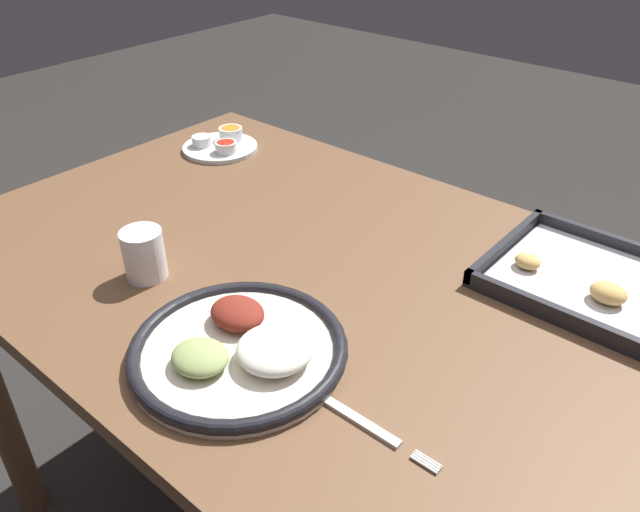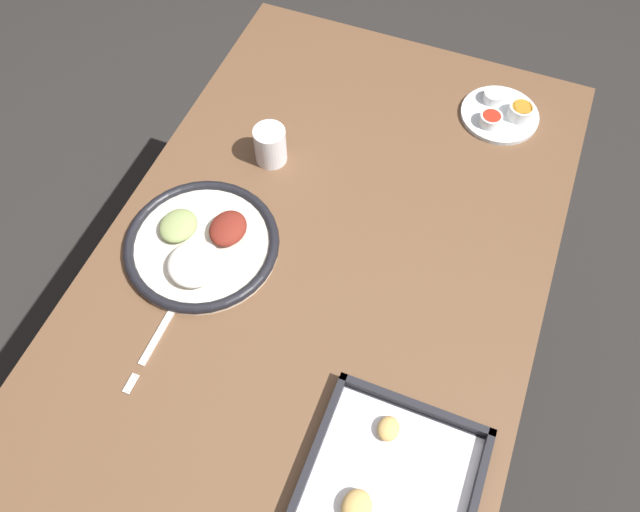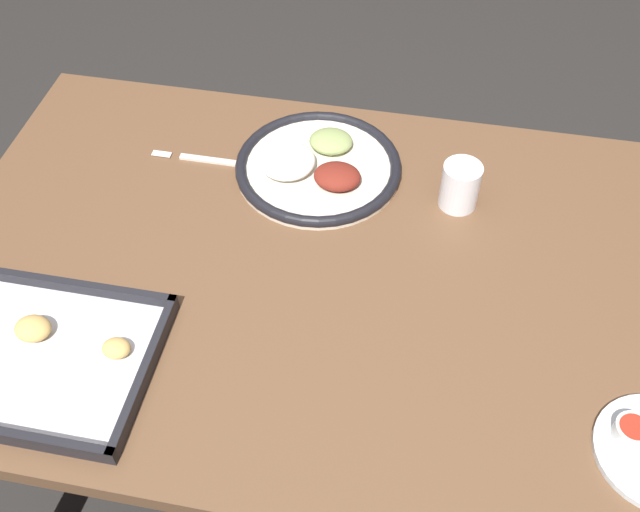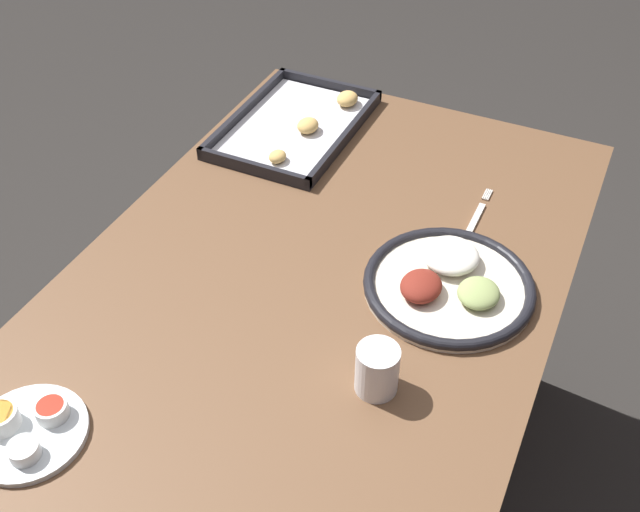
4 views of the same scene
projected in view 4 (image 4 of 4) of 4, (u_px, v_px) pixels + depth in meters
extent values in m
plane|color=#282623|center=(317.00, 503.00, 1.83)|extent=(8.00, 8.00, 0.00)
cube|color=brown|center=(315.00, 282.00, 1.32)|extent=(1.27, 0.82, 0.03)
cylinder|color=brown|center=(548.00, 287.00, 1.86)|extent=(0.06, 0.06, 0.74)
cylinder|color=brown|center=(289.00, 210.00, 2.09)|extent=(0.06, 0.06, 0.74)
cylinder|color=beige|center=(449.00, 287.00, 1.28)|extent=(0.29, 0.29, 0.01)
torus|color=black|center=(449.00, 285.00, 1.28)|extent=(0.29, 0.29, 0.02)
ellipsoid|color=white|center=(451.00, 256.00, 1.31)|extent=(0.10, 0.10, 0.03)
ellipsoid|color=maroon|center=(421.00, 286.00, 1.25)|extent=(0.08, 0.07, 0.03)
ellipsoid|color=#8C9E5B|center=(479.00, 293.00, 1.24)|extent=(0.08, 0.07, 0.03)
cube|color=silver|center=(472.00, 226.00, 1.41)|extent=(0.14, 0.01, 0.00)
cylinder|color=silver|center=(490.00, 195.00, 1.48)|extent=(0.04, 0.00, 0.00)
cylinder|color=silver|center=(488.00, 195.00, 1.48)|extent=(0.04, 0.00, 0.00)
cylinder|color=silver|center=(486.00, 194.00, 1.48)|extent=(0.04, 0.00, 0.00)
cylinder|color=silver|center=(485.00, 194.00, 1.48)|extent=(0.04, 0.00, 0.00)
cylinder|color=silver|center=(29.00, 433.00, 1.06)|extent=(0.17, 0.17, 0.01)
cylinder|color=silver|center=(24.00, 451.00, 1.02)|extent=(0.04, 0.04, 0.02)
cylinder|color=#593319|center=(22.00, 447.00, 1.02)|extent=(0.04, 0.04, 0.01)
cylinder|color=silver|center=(52.00, 410.00, 1.07)|extent=(0.05, 0.05, 0.02)
cylinder|color=#B22819|center=(50.00, 406.00, 1.07)|extent=(0.04, 0.04, 0.01)
cylinder|color=silver|center=(0.00, 418.00, 1.06)|extent=(0.05, 0.05, 0.03)
cube|color=black|center=(294.00, 128.00, 1.66)|extent=(0.39, 0.26, 0.01)
cube|color=silver|center=(294.00, 126.00, 1.66)|extent=(0.36, 0.24, 0.00)
cube|color=black|center=(346.00, 136.00, 1.61)|extent=(0.39, 0.01, 0.02)
cube|color=black|center=(245.00, 110.00, 1.69)|extent=(0.39, 0.01, 0.02)
cube|color=black|center=(253.00, 167.00, 1.52)|extent=(0.01, 0.26, 0.02)
cube|color=black|center=(329.00, 84.00, 1.78)|extent=(0.01, 0.26, 0.02)
ellipsoid|color=tan|center=(278.00, 156.00, 1.55)|extent=(0.04, 0.04, 0.02)
ellipsoid|color=tan|center=(347.00, 99.00, 1.71)|extent=(0.06, 0.05, 0.03)
ellipsoid|color=tan|center=(308.00, 126.00, 1.63)|extent=(0.05, 0.05, 0.03)
cylinder|color=white|center=(377.00, 370.00, 1.10)|extent=(0.07, 0.07, 0.08)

